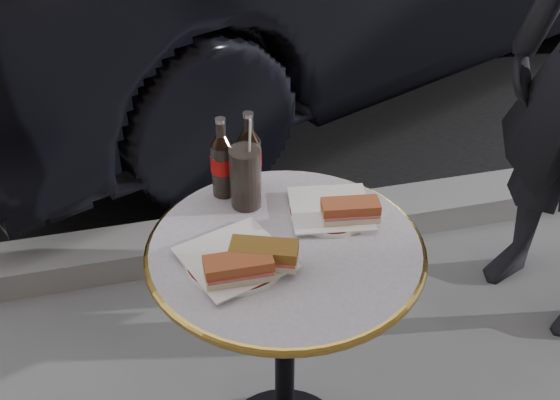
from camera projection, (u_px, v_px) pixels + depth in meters
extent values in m
cube|color=gray|center=(226.00, 238.00, 2.65)|extent=(40.00, 0.20, 0.12)
cylinder|color=white|center=(235.00, 260.00, 1.49)|extent=(0.25, 0.25, 0.01)
cylinder|color=white|center=(330.00, 211.00, 1.64)|extent=(0.25, 0.25, 0.01)
cube|color=#B2532D|center=(239.00, 270.00, 1.42)|extent=(0.14, 0.07, 0.05)
cube|color=brown|center=(264.00, 255.00, 1.46)|extent=(0.16, 0.11, 0.05)
cube|color=#A34A29|center=(350.00, 212.00, 1.59)|extent=(0.14, 0.08, 0.05)
cylinder|color=black|center=(246.00, 178.00, 1.62)|extent=(0.08, 0.08, 0.15)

